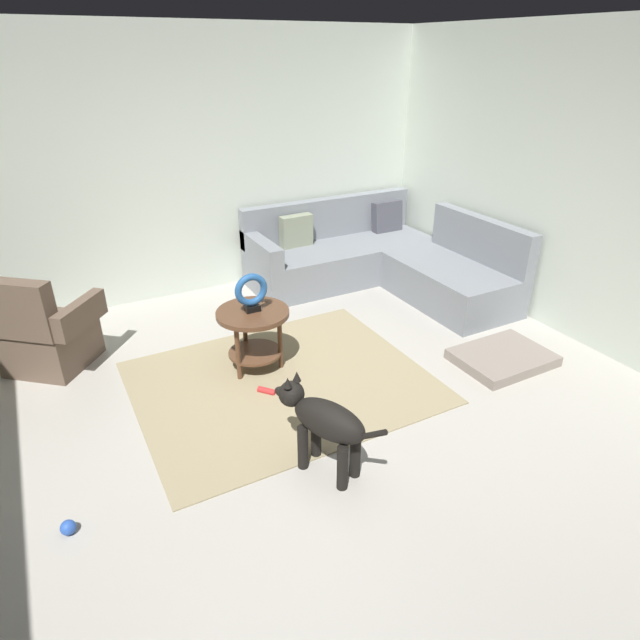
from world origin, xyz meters
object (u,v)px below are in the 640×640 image
Objects in this scene: armchair at (44,333)px; dog at (323,421)px; dog_toy_rope at (267,391)px; dog_toy_ball at (68,528)px; side_table at (253,324)px; dog_bed_mat at (503,358)px; torus_sculpture at (251,292)px; sectional_couch at (379,262)px.

armchair reaches higher than dog.
armchair is at bearing 99.01° from dog.
dog reaches higher than dog_toy_rope.
dog is 9.12× the size of dog_toy_ball.
side_table is 0.75× the size of dog_bed_mat.
armchair is at bearing 151.08° from torus_sculpture.
torus_sculpture is at bearing -88.21° from side_table.
dog_bed_mat is 9.19× the size of dog_toy_ball.
dog is at bearing -93.60° from side_table.
torus_sculpture is at bearing 79.58° from dog_toy_rope.
torus_sculpture is (0.00, -0.00, 0.29)m from side_table.
sectional_couch and armchair have the same top height.
dog_toy_ball is (-1.52, 0.22, -0.33)m from dog.
dog_toy_ball is (-1.61, -1.14, -0.37)m from side_table.
sectional_couch is 15.40× the size of dog_toy_rope.
dog_toy_rope is at bearing -100.42° from torus_sculpture.
dog_bed_mat is at bearing 12.60° from armchair.
side_table is at bearing 79.58° from dog_toy_rope.
dog reaches higher than dog_bed_mat.
dog_toy_rope is (-0.07, -0.41, -0.39)m from side_table.
torus_sculpture is at bearing -152.67° from sectional_couch.
dog is 1.02m from dog_toy_rope.
dog_toy_ball is at bearing -176.76° from dog_bed_mat.
sectional_couch reaches higher than dog_toy_ball.
sectional_couch is 4.14m from dog_toy_ball.
dog_bed_mat reaches higher than dog_toy_rope.
side_table is 4.11× the size of dog_toy_rope.
sectional_couch is 2.84× the size of dog.
dog is (1.46, -2.21, 0.05)m from armchair.
sectional_couch is 6.90× the size of torus_sculpture.
dog_bed_mat is 1.01× the size of dog.
sectional_couch is at bearing 31.17° from dog_toy_ball.
armchair is at bearing 151.08° from side_table.
sectional_couch is 3.11m from dog.
dog_toy_rope is at bearing 65.00° from dog.
armchair reaches higher than torus_sculpture.
torus_sculpture is 1.40m from dog.
dog_bed_mat is (3.47, -1.79, -0.28)m from armchair.
sectional_couch is 2.22m from torus_sculpture.
dog_toy_ball is at bearing -144.58° from torus_sculpture.
dog_toy_ball is (-0.07, -1.99, -0.28)m from armchair.
armchair is at bearing 139.41° from dog_toy_rope.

